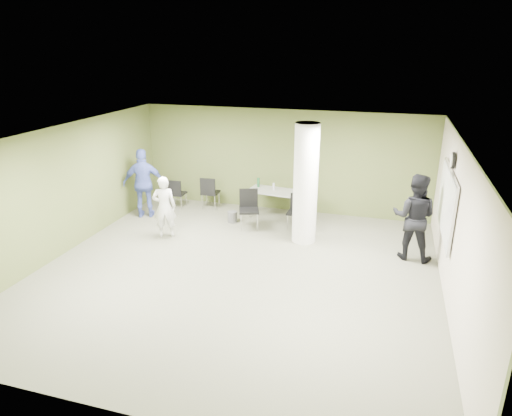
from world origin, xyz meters
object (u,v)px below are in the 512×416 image
(folding_table, at_px, (277,193))
(woman_white, at_px, (164,207))
(chair_back_left, at_px, (176,192))
(man_blue, at_px, (144,183))
(man_black, at_px, (414,217))

(folding_table, bearing_deg, woman_white, -131.89)
(chair_back_left, distance_m, man_blue, 1.08)
(folding_table, height_order, chair_back_left, folding_table)
(man_black, distance_m, man_blue, 6.83)
(chair_back_left, xyz_separation_m, man_blue, (-0.51, -0.84, 0.44))
(woman_white, relative_size, man_blue, 0.81)
(woman_white, xyz_separation_m, man_black, (5.66, 0.43, 0.20))
(woman_white, height_order, man_black, man_black)
(folding_table, distance_m, woman_white, 3.04)
(folding_table, distance_m, man_blue, 3.55)
(woman_white, bearing_deg, folding_table, -162.79)
(woman_white, relative_size, man_black, 0.79)
(chair_back_left, relative_size, man_blue, 0.45)
(folding_table, height_order, woman_white, woman_white)
(man_black, bearing_deg, folding_table, -15.82)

